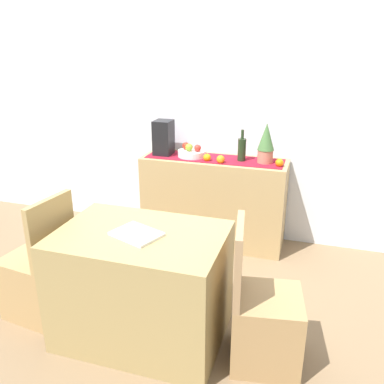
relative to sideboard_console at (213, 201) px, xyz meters
The scene contains 18 objects.
ground_plane 1.01m from the sideboard_console, 92.65° to the right, with size 6.40×6.40×0.02m, color #83694B.
room_wall_rear 0.97m from the sideboard_console, 99.29° to the left, with size 6.40×0.06×2.70m, color silver.
sideboard_console is the anchor object (origin of this frame).
table_runner 0.42m from the sideboard_console, ahead, with size 1.24×0.32×0.01m, color maroon.
fruit_bowl 0.50m from the sideboard_console, behind, with size 0.26×0.26×0.06m, color white.
apple_left 0.56m from the sideboard_console, behind, with size 0.07×0.07×0.07m, color olive.
apple_right 0.53m from the sideboard_console, behind, with size 0.06×0.06×0.06m, color #B72E24.
apple_upper 0.58m from the sideboard_console, behind, with size 0.07×0.07×0.07m, color red.
wine_bottle 0.58m from the sideboard_console, ahead, with size 0.07×0.07×0.28m.
coffee_maker 0.75m from the sideboard_console, behind, with size 0.16×0.18×0.32m, color black.
potted_plant 0.75m from the sideboard_console, ahead, with size 0.14×0.14×0.35m.
orange_loose_far 0.47m from the sideboard_console, 54.25° to the right, with size 0.07×0.07×0.07m, color orange.
orange_loose_near_bowl 0.46m from the sideboard_console, 114.79° to the right, with size 0.07×0.07×0.07m, color orange.
orange_loose_end 0.74m from the sideboard_console, ahead, with size 0.07×0.07×0.07m, color orange.
dining_table 1.44m from the sideboard_console, 93.88° to the right, with size 1.03×0.71×0.74m, color #A48B56.
open_book 1.51m from the sideboard_console, 94.04° to the right, with size 0.28×0.21×0.02m, color white.
chair_near_window 1.69m from the sideboard_console, 121.44° to the right, with size 0.45×0.45×0.90m.
chair_by_corner 1.60m from the sideboard_console, 64.55° to the right, with size 0.46×0.46×0.90m.
Camera 1 is at (0.92, -2.57, 1.85)m, focal length 38.42 mm.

